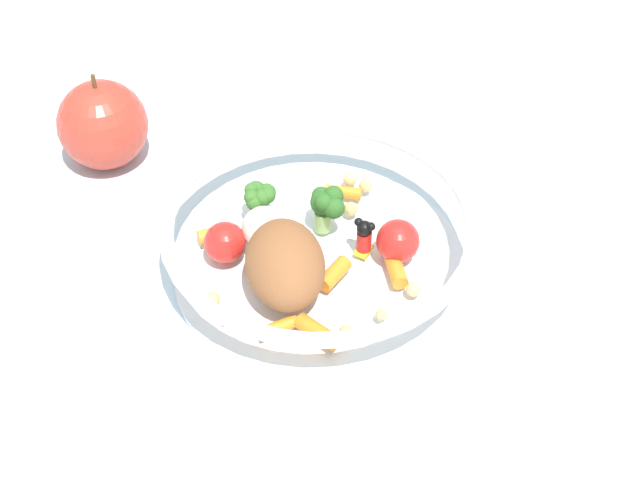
# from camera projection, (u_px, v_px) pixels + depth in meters

# --- Properties ---
(ground_plane) EXTENTS (2.40, 2.40, 0.00)m
(ground_plane) POSITION_uv_depth(u_px,v_px,m) (327.00, 255.00, 0.74)
(ground_plane) COLOR silver
(food_container) EXTENTS (0.24, 0.24, 0.06)m
(food_container) POSITION_uv_depth(u_px,v_px,m) (312.00, 242.00, 0.71)
(food_container) COLOR white
(food_container) RESTS_ON ground_plane
(loose_apple) EXTENTS (0.08, 0.08, 0.09)m
(loose_apple) POSITION_uv_depth(u_px,v_px,m) (103.00, 125.00, 0.80)
(loose_apple) COLOR #BC3828
(loose_apple) RESTS_ON ground_plane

